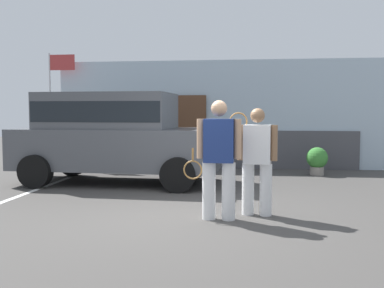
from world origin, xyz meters
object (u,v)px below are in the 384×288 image
(tennis_player_man, at_px, (218,158))
(potted_plant_by_porch, at_px, (317,160))
(parked_suv, at_px, (114,133))
(tennis_player_woman, at_px, (257,160))
(flag_pole, at_px, (56,89))

(tennis_player_man, height_order, potted_plant_by_porch, tennis_player_man)
(potted_plant_by_porch, bearing_deg, parked_suv, -158.45)
(tennis_player_woman, bearing_deg, parked_suv, -34.36)
(tennis_player_man, distance_m, flag_pole, 8.02)
(parked_suv, distance_m, flag_pole, 4.00)
(potted_plant_by_porch, bearing_deg, flag_pole, 173.16)
(potted_plant_by_porch, bearing_deg, tennis_player_woman, -108.95)
(tennis_player_woman, relative_size, flag_pole, 0.51)
(tennis_player_man, xyz_separation_m, flag_pole, (-5.23, 5.93, 1.36))
(tennis_player_man, bearing_deg, tennis_player_woman, -146.82)
(tennis_player_man, bearing_deg, parked_suv, -49.74)
(potted_plant_by_porch, height_order, flag_pole, flag_pole)
(parked_suv, relative_size, potted_plant_by_porch, 6.49)
(parked_suv, bearing_deg, tennis_player_woman, -39.40)
(tennis_player_woman, height_order, flag_pole, flag_pole)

